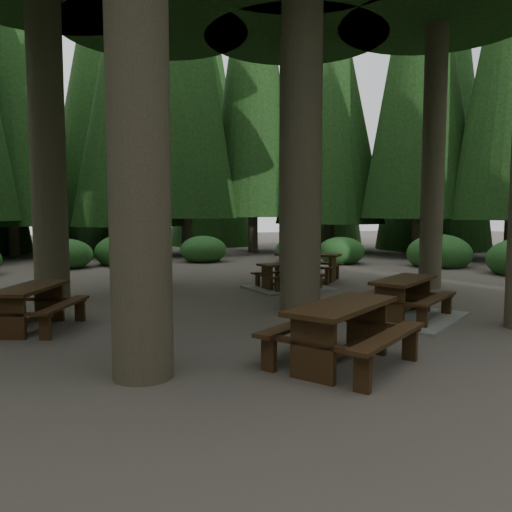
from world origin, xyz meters
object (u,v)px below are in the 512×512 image
object	(u,v)px
picnic_table_e	(342,324)
picnic_table_d	(308,263)
picnic_table_c	(288,280)
picnic_table_b	(30,301)
picnic_table_a	(404,305)

from	to	relation	value
picnic_table_e	picnic_table_d	bearing A→B (deg)	33.59
picnic_table_c	picnic_table_e	xyz separation A→B (m)	(-1.96, -6.55, 0.34)
picnic_table_b	picnic_table_e	world-z (taller)	picnic_table_e
picnic_table_a	picnic_table_e	world-z (taller)	picnic_table_e
picnic_table_d	picnic_table_b	bearing A→B (deg)	-108.90
picnic_table_a	picnic_table_c	distance (m)	4.31
picnic_table_c	picnic_table_e	size ratio (longest dim) A/B	0.91
picnic_table_a	picnic_table_c	world-z (taller)	picnic_table_a
picnic_table_a	picnic_table_b	world-z (taller)	picnic_table_a
picnic_table_c	picnic_table_b	bearing A→B (deg)	-163.40
picnic_table_a	picnic_table_d	distance (m)	5.65
picnic_table_a	picnic_table_d	size ratio (longest dim) A/B	1.23
picnic_table_b	picnic_table_e	distance (m)	5.58
picnic_table_a	picnic_table_d	world-z (taller)	picnic_table_d
picnic_table_c	picnic_table_d	distance (m)	1.85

